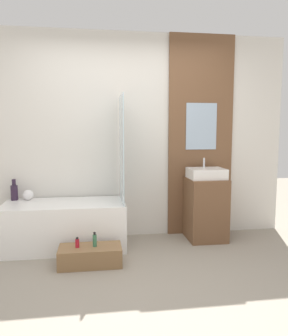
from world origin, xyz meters
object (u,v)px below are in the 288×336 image
(vase_tall_dark, at_px, (14,192))
(bottle_soap_primary, at_px, (77,243))
(wooden_step_bench, at_px, (90,256))
(vase_round_light, at_px, (28,195))
(bathtub, at_px, (65,225))
(sink, at_px, (206,173))
(bottle_soap_secondary, at_px, (95,240))

(vase_tall_dark, height_order, bottle_soap_primary, vase_tall_dark)
(wooden_step_bench, bearing_deg, vase_tall_dark, 139.21)
(vase_round_light, bearing_deg, wooden_step_bench, -45.72)
(bathtub, distance_m, sink, 1.83)
(sink, distance_m, bottle_soap_primary, 1.79)
(vase_round_light, distance_m, bottle_soap_secondary, 1.15)
(sink, height_order, vase_round_light, sink)
(vase_round_light, distance_m, bottle_soap_primary, 1.05)
(vase_tall_dark, bearing_deg, bathtub, -20.99)
(vase_round_light, bearing_deg, sink, -3.84)
(bathtub, distance_m, wooden_step_bench, 0.65)
(bathtub, distance_m, vase_round_light, 0.59)
(wooden_step_bench, relative_size, vase_round_light, 5.13)
(sink, xyz_separation_m, vase_round_light, (-2.18, 0.15, -0.24))
(vase_round_light, bearing_deg, bathtub, -25.58)
(bathtub, bearing_deg, vase_round_light, 154.42)
(vase_round_light, relative_size, bottle_soap_secondary, 0.83)
(bottle_soap_primary, bearing_deg, sink, 21.50)
(vase_round_light, relative_size, bottle_soap_primary, 1.18)
(sink, relative_size, vase_tall_dark, 1.73)
(sink, relative_size, bottle_soap_secondary, 2.92)
(bathtub, xyz_separation_m, wooden_step_bench, (0.30, -0.55, -0.18))
(vase_round_light, bearing_deg, bottle_soap_secondary, -43.93)
(bathtub, xyz_separation_m, vase_round_light, (-0.45, 0.21, 0.33))
(bathtub, height_order, bottle_soap_secondary, bathtub)
(vase_round_light, bearing_deg, vase_tall_dark, 172.77)
(wooden_step_bench, relative_size, bottle_soap_secondary, 4.25)
(bathtub, xyz_separation_m, sink, (1.74, 0.07, 0.57))
(sink, relative_size, vase_round_light, 3.52)
(wooden_step_bench, distance_m, vase_tall_dark, 1.32)
(vase_tall_dark, bearing_deg, vase_round_light, -7.23)
(wooden_step_bench, distance_m, vase_round_light, 1.18)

